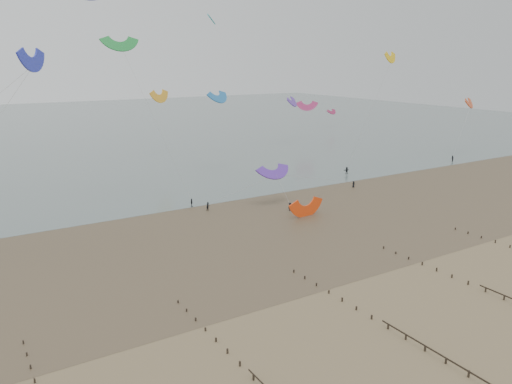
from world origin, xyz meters
TOP-DOWN VIEW (x-y plane):
  - ground at (0.00, 0.00)m, footprint 500.00×500.00m
  - sea_and_shore at (-4.08, 34.40)m, footprint 500.00×665.00m
  - kitesurfers at (34.16, 49.92)m, footprint 150.65×20.74m
  - grounded_kite at (21.94, 32.75)m, footprint 7.76×6.34m
  - kites_airborne at (-16.91, 86.27)m, footprint 240.34×112.54m

SIDE VIEW (x-z plane):
  - ground at x=0.00m, z-range 0.00..0.00m
  - grounded_kite at x=21.94m, z-range -1.99..1.99m
  - sea_and_shore at x=-4.08m, z-range -0.01..0.02m
  - kitesurfers at x=34.16m, z-range -0.05..1.84m
  - kites_airborne at x=-16.91m, z-range 0.59..39.11m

